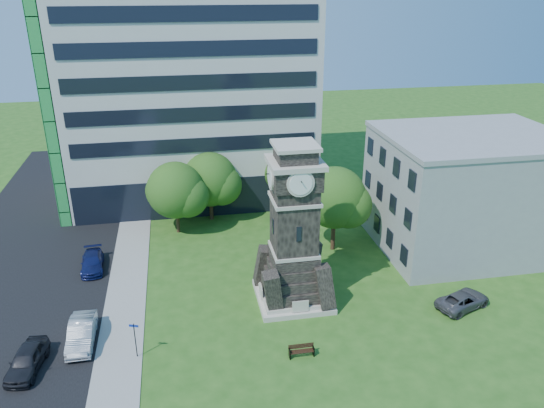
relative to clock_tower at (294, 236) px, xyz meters
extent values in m
plane|color=#265518|center=(-3.00, -2.00, -5.28)|extent=(160.00, 160.00, 0.00)
cube|color=gray|center=(-12.50, 3.00, -5.25)|extent=(3.00, 70.00, 0.06)
cube|color=black|center=(-21.00, 3.00, -5.27)|extent=(14.00, 80.00, 0.02)
cube|color=beige|center=(0.00, 0.00, -5.08)|extent=(5.40, 5.40, 0.40)
cube|color=beige|center=(0.00, 0.00, -4.73)|extent=(4.80, 4.80, 0.30)
cube|color=black|center=(0.00, 0.00, 1.92)|extent=(3.00, 3.00, 6.40)
cube|color=beige|center=(0.00, 0.00, -1.08)|extent=(3.25, 3.25, 0.25)
cube|color=beige|center=(0.00, 0.00, 2.92)|extent=(3.25, 3.25, 0.25)
cube|color=black|center=(0.00, -1.52, 0.92)|extent=(0.35, 0.08, 1.10)
cube|color=black|center=(0.00, 0.00, 4.72)|extent=(3.30, 3.30, 1.60)
cube|color=beige|center=(0.00, 0.00, 5.62)|extent=(3.70, 3.70, 0.35)
cylinder|color=white|center=(0.00, -1.77, 4.72)|extent=(1.56, 0.06, 1.56)
cylinder|color=white|center=(-1.77, 0.00, 4.72)|extent=(0.06, 1.56, 1.56)
cube|color=black|center=(0.00, 0.00, 6.22)|extent=(2.60, 2.60, 0.90)
cube|color=beige|center=(0.00, 0.00, 6.82)|extent=(3.00, 3.00, 0.25)
cube|color=silver|center=(-6.00, 24.00, 8.72)|extent=(25.00, 15.00, 28.00)
cube|color=black|center=(-6.00, 16.80, -3.28)|extent=(24.50, 0.80, 4.00)
cube|color=#94989A|center=(17.00, 6.00, -0.28)|extent=(15.00, 12.00, 10.00)
cube|color=#94989A|center=(17.00, 6.00, 4.92)|extent=(15.20, 12.20, 0.40)
imported|color=black|center=(-17.92, -4.74, -4.56)|extent=(2.26, 4.42, 1.44)
imported|color=#9A9DA1|center=(-14.97, -2.61, -4.53)|extent=(1.64, 4.57, 1.50)
imported|color=#11194C|center=(-15.50, 7.45, -4.66)|extent=(2.03, 4.38, 1.24)
imported|color=#4E4E53|center=(12.09, -3.42, -4.68)|extent=(4.77, 3.43, 1.21)
cube|color=black|center=(-1.70, -6.68, -4.96)|extent=(0.06, 0.42, 0.65)
cube|color=black|center=(-0.13, -6.68, -4.96)|extent=(0.06, 0.42, 0.65)
cube|color=#361A12|center=(-0.91, -6.68, -4.86)|extent=(1.67, 0.44, 0.04)
cube|color=#361A12|center=(-0.91, -6.48, -4.61)|extent=(1.67, 0.04, 0.37)
cylinder|color=black|center=(-11.32, -4.80, -4.00)|extent=(0.06, 0.06, 2.57)
cube|color=navy|center=(-11.32, -4.80, -2.87)|extent=(0.62, 0.04, 0.15)
cylinder|color=#332114|center=(-8.29, 13.27, -4.03)|extent=(0.33, 0.33, 2.51)
sphere|color=#22571A|center=(-8.29, 13.27, -0.97)|extent=(5.33, 5.33, 5.33)
sphere|color=#22571A|center=(-7.22, 12.74, -1.45)|extent=(4.00, 4.00, 4.00)
sphere|color=#22571A|center=(-9.22, 13.94, -1.24)|extent=(3.73, 3.73, 3.73)
cylinder|color=#332114|center=(-4.91, 15.67, -4.04)|extent=(0.37, 0.37, 2.48)
sphere|color=#256B1F|center=(-4.91, 15.67, -1.00)|extent=(5.36, 5.36, 5.36)
sphere|color=#256B1F|center=(-3.84, 15.13, -1.49)|extent=(4.02, 4.02, 4.02)
sphere|color=#256B1F|center=(-5.85, 16.34, -1.28)|extent=(3.75, 3.75, 3.75)
cylinder|color=#332114|center=(3.62, 16.17, -4.01)|extent=(0.39, 0.39, 2.54)
sphere|color=#1F5318|center=(3.62, 16.17, -0.91)|extent=(5.70, 5.70, 5.70)
sphere|color=#1F5318|center=(4.76, 15.60, -1.40)|extent=(4.28, 4.28, 4.28)
sphere|color=#1F5318|center=(2.63, 16.89, -1.19)|extent=(3.99, 3.99, 3.99)
cylinder|color=#332114|center=(5.27, 7.18, -3.83)|extent=(0.38, 0.38, 2.91)
sphere|color=#226B20|center=(5.27, 7.18, -0.27)|extent=(5.42, 5.42, 5.42)
sphere|color=#226B20|center=(6.35, 6.64, -0.84)|extent=(4.07, 4.07, 4.07)
sphere|color=#226B20|center=(4.32, 7.86, -0.60)|extent=(3.79, 3.79, 3.79)
camera|label=1|loc=(-7.82, -33.41, 17.15)|focal=35.00mm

